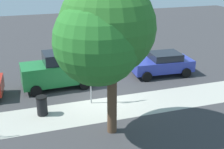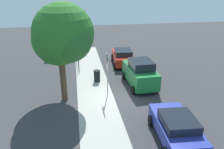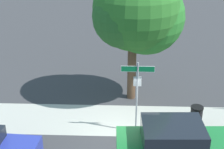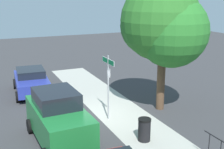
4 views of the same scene
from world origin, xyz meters
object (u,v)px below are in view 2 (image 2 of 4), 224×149
(car_blue, at_px, (176,127))
(car_green, at_px, (140,73))
(car_red, at_px, (123,57))
(street_sign, at_px, (107,67))
(shade_tree, at_px, (63,37))
(utility_shed, at_px, (64,43))
(trash_bin, at_px, (97,76))

(car_blue, bearing_deg, car_green, 3.35)
(car_blue, distance_m, car_red, 12.06)
(car_red, bearing_deg, street_sign, 163.04)
(car_blue, bearing_deg, car_red, 4.88)
(car_red, bearing_deg, shade_tree, 144.23)
(street_sign, bearing_deg, car_blue, -153.98)
(shade_tree, relative_size, utility_shed, 2.23)
(street_sign, relative_size, car_red, 0.77)
(street_sign, relative_size, car_green, 0.75)
(street_sign, distance_m, utility_shed, 11.75)
(shade_tree, height_order, car_green, shade_tree)
(car_blue, bearing_deg, street_sign, 29.75)
(shade_tree, xyz_separation_m, car_red, (6.40, -5.38, -3.64))
(car_green, distance_m, trash_bin, 3.60)
(shade_tree, distance_m, car_green, 6.72)
(car_blue, bearing_deg, utility_shed, 23.78)
(car_blue, xyz_separation_m, utility_shed, (16.83, 6.14, 0.53))
(shade_tree, height_order, car_red, shade_tree)
(shade_tree, xyz_separation_m, trash_bin, (2.59, -2.38, -3.97))
(shade_tree, distance_m, car_red, 9.12)
(trash_bin, bearing_deg, car_red, -38.21)
(street_sign, bearing_deg, utility_shed, 16.86)
(car_green, bearing_deg, utility_shed, 29.76)
(car_green, bearing_deg, shade_tree, 100.26)
(street_sign, relative_size, utility_shed, 1.07)
(shade_tree, bearing_deg, utility_shed, 2.68)
(car_red, xyz_separation_m, trash_bin, (-3.81, 3.00, -0.33))
(shade_tree, relative_size, trash_bin, 6.80)
(shade_tree, bearing_deg, car_blue, -135.19)
(car_blue, height_order, utility_shed, utility_shed)
(street_sign, relative_size, shade_tree, 0.48)
(shade_tree, xyz_separation_m, car_blue, (-5.66, -5.62, -3.67))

